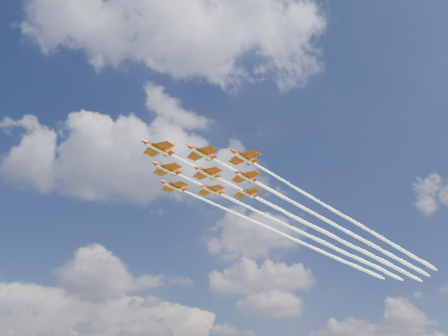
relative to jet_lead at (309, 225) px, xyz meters
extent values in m
cylinder|color=#B5280A|center=(-53.63, -53.53, 0.00)|extent=(6.45, 6.44, 1.10)
cone|color=#B5280A|center=(-57.18, -57.07, 0.00)|extent=(2.20, 2.20, 1.10)
cone|color=#B5280A|center=(-50.30, -50.20, 0.00)|extent=(1.77, 1.77, 1.00)
ellipsoid|color=black|center=(-55.05, -54.95, 0.45)|extent=(2.12, 2.12, 0.72)
cube|color=#B5280A|center=(-53.28, -53.18, -0.05)|extent=(8.78, 8.79, 0.14)
cube|color=#B5280A|center=(-50.79, -50.70, 0.00)|extent=(3.54, 3.54, 0.12)
cube|color=#B5280A|center=(-50.65, -50.56, 0.90)|extent=(1.23, 1.23, 1.80)
cube|color=white|center=(-53.63, -53.53, -0.50)|extent=(5.96, 5.95, 0.12)
cylinder|color=#B5280A|center=(-42.05, -51.86, 0.00)|extent=(6.45, 6.44, 1.10)
cone|color=#B5280A|center=(-45.60, -55.40, 0.00)|extent=(2.20, 2.20, 1.10)
cone|color=#B5280A|center=(-38.72, -48.53, 0.00)|extent=(1.77, 1.77, 1.00)
ellipsoid|color=black|center=(-43.47, -53.28, 0.45)|extent=(2.12, 2.12, 0.72)
cube|color=#B5280A|center=(-41.70, -51.51, -0.05)|extent=(8.78, 8.79, 0.14)
cube|color=#B5280A|center=(-39.21, -49.03, 0.00)|extent=(3.54, 3.54, 0.12)
cube|color=#B5280A|center=(-39.07, -48.89, 0.90)|extent=(1.23, 1.23, 1.80)
cube|color=white|center=(-42.05, -51.86, -0.50)|extent=(5.96, 5.95, 0.12)
cylinder|color=#B5280A|center=(-51.94, -41.95, 0.00)|extent=(6.45, 6.44, 1.10)
cone|color=#B5280A|center=(-55.49, -45.49, 0.00)|extent=(2.20, 2.20, 1.10)
cone|color=#B5280A|center=(-48.61, -38.63, 0.00)|extent=(1.77, 1.77, 1.00)
ellipsoid|color=black|center=(-53.36, -43.37, 0.45)|extent=(2.12, 2.12, 0.72)
cube|color=#B5280A|center=(-51.59, -41.60, -0.05)|extent=(8.78, 8.79, 0.14)
cube|color=#B5280A|center=(-49.10, -39.12, 0.00)|extent=(3.54, 3.54, 0.12)
cube|color=#B5280A|center=(-48.96, -38.98, 0.90)|extent=(1.23, 1.23, 1.80)
cube|color=white|center=(-51.94, -41.95, -0.50)|extent=(5.96, 5.95, 0.12)
cylinder|color=#B5280A|center=(-30.47, -50.19, 0.00)|extent=(6.45, 6.44, 1.10)
cone|color=#B5280A|center=(-34.02, -53.73, 0.00)|extent=(2.20, 2.20, 1.10)
cone|color=#B5280A|center=(-27.14, -46.86, 0.00)|extent=(1.77, 1.77, 1.00)
ellipsoid|color=black|center=(-31.89, -51.61, 0.45)|extent=(2.12, 2.12, 0.72)
cube|color=#B5280A|center=(-30.12, -49.84, -0.05)|extent=(8.78, 8.79, 0.14)
cube|color=#B5280A|center=(-27.63, -47.36, 0.00)|extent=(3.54, 3.54, 0.12)
cube|color=#B5280A|center=(-27.49, -47.22, 0.90)|extent=(1.23, 1.23, 1.80)
cube|color=white|center=(-30.47, -50.19, -0.50)|extent=(5.96, 5.95, 0.12)
cylinder|color=#B5280A|center=(-40.36, -40.28, 0.00)|extent=(6.45, 6.44, 1.10)
cone|color=#B5280A|center=(-43.91, -43.82, 0.00)|extent=(2.20, 2.20, 1.10)
cone|color=#B5280A|center=(-37.03, -36.96, 0.00)|extent=(1.77, 1.77, 1.00)
ellipsoid|color=black|center=(-41.78, -41.70, 0.45)|extent=(2.12, 2.12, 0.72)
cube|color=#B5280A|center=(-40.00, -39.93, -0.05)|extent=(8.78, 8.79, 0.14)
cube|color=#B5280A|center=(-37.52, -37.45, 0.00)|extent=(3.54, 3.54, 0.12)
cube|color=#B5280A|center=(-37.38, -37.31, 0.90)|extent=(1.23, 1.23, 1.80)
cube|color=white|center=(-40.36, -40.28, -0.50)|extent=(5.96, 5.95, 0.12)
cylinder|color=#B5280A|center=(-50.25, -30.38, 0.00)|extent=(6.45, 6.44, 1.10)
cone|color=#B5280A|center=(-53.79, -33.92, 0.00)|extent=(2.20, 2.20, 1.10)
cone|color=#B5280A|center=(-46.92, -27.05, 0.00)|extent=(1.77, 1.77, 1.00)
ellipsoid|color=black|center=(-51.67, -31.79, 0.45)|extent=(2.12, 2.12, 0.72)
cube|color=#B5280A|center=(-49.89, -30.02, -0.05)|extent=(8.78, 8.79, 0.14)
cube|color=#B5280A|center=(-47.41, -27.55, 0.00)|extent=(3.54, 3.54, 0.12)
cube|color=#B5280A|center=(-47.27, -27.40, 0.90)|extent=(1.23, 1.23, 1.80)
cube|color=white|center=(-50.25, -30.38, -0.50)|extent=(5.96, 5.95, 0.12)
cylinder|color=#B5280A|center=(-28.78, -38.61, 0.00)|extent=(6.45, 6.44, 1.10)
cone|color=#B5280A|center=(-32.33, -42.15, 0.00)|extent=(2.20, 2.20, 1.10)
cone|color=#B5280A|center=(-25.45, -35.29, 0.00)|extent=(1.77, 1.77, 1.00)
ellipsoid|color=black|center=(-30.20, -40.03, 0.45)|extent=(2.12, 2.12, 0.72)
cube|color=#B5280A|center=(-28.42, -38.26, -0.05)|extent=(8.78, 8.79, 0.14)
cube|color=#B5280A|center=(-25.94, -35.78, 0.00)|extent=(3.54, 3.54, 0.12)
cube|color=#B5280A|center=(-25.80, -35.64, 0.90)|extent=(1.23, 1.23, 1.80)
cube|color=white|center=(-28.78, -38.61, -0.50)|extent=(5.96, 5.95, 0.12)
cylinder|color=#B5280A|center=(-38.67, -28.71, 0.00)|extent=(6.45, 6.44, 1.10)
cone|color=#B5280A|center=(-42.21, -32.25, 0.00)|extent=(2.20, 2.20, 1.10)
cone|color=#B5280A|center=(-35.34, -25.38, 0.00)|extent=(1.77, 1.77, 1.00)
ellipsoid|color=black|center=(-40.09, -30.12, 0.45)|extent=(2.12, 2.12, 0.72)
cube|color=#B5280A|center=(-38.31, -28.35, -0.05)|extent=(8.78, 8.79, 0.14)
cube|color=#B5280A|center=(-35.83, -25.88, 0.00)|extent=(3.54, 3.54, 0.12)
cube|color=#B5280A|center=(-35.69, -25.73, 0.90)|extent=(1.23, 1.23, 1.80)
cube|color=white|center=(-38.67, -28.71, -0.50)|extent=(5.96, 5.95, 0.12)
cylinder|color=#B5280A|center=(-27.09, -27.04, 0.00)|extent=(6.45, 6.44, 1.10)
cone|color=#B5280A|center=(-30.63, -30.58, 0.00)|extent=(2.20, 2.20, 1.10)
cone|color=#B5280A|center=(-23.75, -23.71, 0.00)|extent=(1.77, 1.77, 1.00)
ellipsoid|color=black|center=(-28.51, -28.45, 0.45)|extent=(2.12, 2.12, 0.72)
cube|color=#B5280A|center=(-26.73, -26.68, -0.05)|extent=(8.78, 8.79, 0.14)
cube|color=#B5280A|center=(-24.25, -24.21, 0.00)|extent=(3.54, 3.54, 0.12)
cube|color=#B5280A|center=(-24.11, -24.06, 0.90)|extent=(1.23, 1.23, 1.80)
cube|color=white|center=(-27.09, -27.04, -0.50)|extent=(5.96, 5.95, 0.12)
camera|label=1|loc=(-42.46, -153.76, -58.80)|focal=35.00mm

